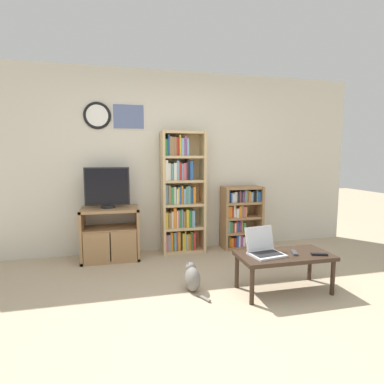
{
  "coord_description": "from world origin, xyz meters",
  "views": [
    {
      "loc": [
        -0.68,
        -2.21,
        1.39
      ],
      "look_at": [
        0.12,
        1.17,
        0.97
      ],
      "focal_mm": 28.0,
      "sensor_mm": 36.0,
      "label": 1
    }
  ],
  "objects_px": {
    "television": "(107,188)",
    "cat": "(192,278)",
    "bookshelf_short": "(240,217)",
    "remote_far_from_laptop": "(319,254)",
    "tv_stand": "(111,234)",
    "laptop": "(264,248)",
    "coffee_table": "(284,258)",
    "remote_near_laptop": "(294,253)",
    "bookshelf_tall": "(181,195)"
  },
  "relations": [
    {
      "from": "television",
      "to": "cat",
      "type": "relative_size",
      "value": 1.38
    },
    {
      "from": "bookshelf_short",
      "to": "remote_far_from_laptop",
      "type": "bearing_deg",
      "value": -83.65
    },
    {
      "from": "tv_stand",
      "to": "laptop",
      "type": "height_order",
      "value": "tv_stand"
    },
    {
      "from": "tv_stand",
      "to": "cat",
      "type": "xyz_separation_m",
      "value": [
        0.85,
        -1.18,
        -0.22
      ]
    },
    {
      "from": "tv_stand",
      "to": "television",
      "type": "xyz_separation_m",
      "value": [
        -0.02,
        0.03,
        0.62
      ]
    },
    {
      "from": "television",
      "to": "cat",
      "type": "bearing_deg",
      "value": -54.14
    },
    {
      "from": "laptop",
      "to": "tv_stand",
      "type": "bearing_deg",
      "value": 129.08
    },
    {
      "from": "coffee_table",
      "to": "remote_far_from_laptop",
      "type": "relative_size",
      "value": 5.78
    },
    {
      "from": "tv_stand",
      "to": "coffee_table",
      "type": "relative_size",
      "value": 0.79
    },
    {
      "from": "television",
      "to": "remote_near_laptop",
      "type": "xyz_separation_m",
      "value": [
        1.89,
        -1.46,
        -0.57
      ]
    },
    {
      "from": "tv_stand",
      "to": "bookshelf_tall",
      "type": "relative_size",
      "value": 0.43
    },
    {
      "from": "laptop",
      "to": "bookshelf_short",
      "type": "bearing_deg",
      "value": 67.31
    },
    {
      "from": "television",
      "to": "bookshelf_tall",
      "type": "distance_m",
      "value": 1.03
    },
    {
      "from": "bookshelf_tall",
      "to": "remote_far_from_laptop",
      "type": "distance_m",
      "value": 2.03
    },
    {
      "from": "television",
      "to": "remote_far_from_laptop",
      "type": "bearing_deg",
      "value": -36.59
    },
    {
      "from": "bookshelf_tall",
      "to": "television",
      "type": "bearing_deg",
      "value": -175.04
    },
    {
      "from": "bookshelf_short",
      "to": "remote_near_laptop",
      "type": "relative_size",
      "value": 5.68
    },
    {
      "from": "television",
      "to": "coffee_table",
      "type": "height_order",
      "value": "television"
    },
    {
      "from": "tv_stand",
      "to": "bookshelf_tall",
      "type": "bearing_deg",
      "value": 6.96
    },
    {
      "from": "laptop",
      "to": "remote_near_laptop",
      "type": "height_order",
      "value": "laptop"
    },
    {
      "from": "tv_stand",
      "to": "bookshelf_tall",
      "type": "distance_m",
      "value": 1.11
    },
    {
      "from": "television",
      "to": "coffee_table",
      "type": "distance_m",
      "value": 2.38
    },
    {
      "from": "cat",
      "to": "remote_far_from_laptop",
      "type": "bearing_deg",
      "value": -19.9
    },
    {
      "from": "laptop",
      "to": "cat",
      "type": "height_order",
      "value": "laptop"
    },
    {
      "from": "laptop",
      "to": "remote_far_from_laptop",
      "type": "bearing_deg",
      "value": -26.85
    },
    {
      "from": "bookshelf_tall",
      "to": "remote_near_laptop",
      "type": "height_order",
      "value": "bookshelf_tall"
    },
    {
      "from": "coffee_table",
      "to": "remote_far_from_laptop",
      "type": "height_order",
      "value": "remote_far_from_laptop"
    },
    {
      "from": "bookshelf_short",
      "to": "remote_near_laptop",
      "type": "height_order",
      "value": "bookshelf_short"
    },
    {
      "from": "remote_near_laptop",
      "to": "bookshelf_tall",
      "type": "bearing_deg",
      "value": 139.92
    },
    {
      "from": "laptop",
      "to": "cat",
      "type": "bearing_deg",
      "value": 155.42
    },
    {
      "from": "television",
      "to": "bookshelf_short",
      "type": "relative_size",
      "value": 0.62
    },
    {
      "from": "television",
      "to": "bookshelf_short",
      "type": "height_order",
      "value": "television"
    },
    {
      "from": "tv_stand",
      "to": "coffee_table",
      "type": "xyz_separation_m",
      "value": [
        1.76,
        -1.41,
        -0.0
      ]
    },
    {
      "from": "television",
      "to": "laptop",
      "type": "xyz_separation_m",
      "value": [
        1.58,
        -1.4,
        -0.51
      ]
    },
    {
      "from": "coffee_table",
      "to": "cat",
      "type": "relative_size",
      "value": 2.27
    },
    {
      "from": "bookshelf_short",
      "to": "cat",
      "type": "relative_size",
      "value": 2.22
    },
    {
      "from": "bookshelf_short",
      "to": "coffee_table",
      "type": "xyz_separation_m",
      "value": [
        -0.14,
        -1.53,
        -0.12
      ]
    },
    {
      "from": "cat",
      "to": "bookshelf_short",
      "type": "bearing_deg",
      "value": 47.04
    },
    {
      "from": "coffee_table",
      "to": "laptop",
      "type": "xyz_separation_m",
      "value": [
        -0.21,
        0.04,
        0.11
      ]
    },
    {
      "from": "television",
      "to": "bookshelf_tall",
      "type": "xyz_separation_m",
      "value": [
        1.01,
        0.09,
        -0.14
      ]
    },
    {
      "from": "television",
      "to": "bookshelf_tall",
      "type": "height_order",
      "value": "bookshelf_tall"
    },
    {
      "from": "television",
      "to": "laptop",
      "type": "bearing_deg",
      "value": -41.56
    },
    {
      "from": "laptop",
      "to": "remote_far_from_laptop",
      "type": "distance_m",
      "value": 0.56
    },
    {
      "from": "bookshelf_tall",
      "to": "bookshelf_short",
      "type": "bearing_deg",
      "value": -0.39
    },
    {
      "from": "tv_stand",
      "to": "laptop",
      "type": "distance_m",
      "value": 2.08
    },
    {
      "from": "bookshelf_short",
      "to": "coffee_table",
      "type": "height_order",
      "value": "bookshelf_short"
    },
    {
      "from": "bookshelf_short",
      "to": "remote_near_laptop",
      "type": "distance_m",
      "value": 1.54
    },
    {
      "from": "bookshelf_short",
      "to": "cat",
      "type": "xyz_separation_m",
      "value": [
        -1.05,
        -1.29,
        -0.34
      ]
    },
    {
      "from": "coffee_table",
      "to": "laptop",
      "type": "height_order",
      "value": "laptop"
    },
    {
      "from": "remote_near_laptop",
      "to": "cat",
      "type": "bearing_deg",
      "value": -173.43
    }
  ]
}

